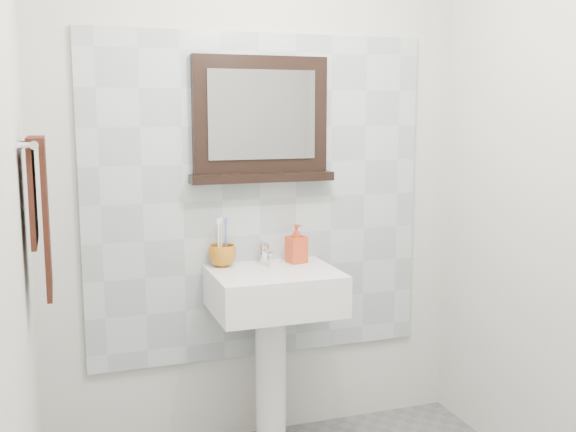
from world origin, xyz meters
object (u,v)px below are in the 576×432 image
object	(u,v)px
pedestal_sink	(274,310)
hand_towel	(40,204)
toothbrush_cup	(222,256)
framed_mirror	(261,122)
soap_dispenser	(296,243)

from	to	relation	value
pedestal_sink	hand_towel	bearing A→B (deg)	-162.89
toothbrush_cup	framed_mirror	world-z (taller)	framed_mirror
pedestal_sink	soap_dispenser	bearing A→B (deg)	36.54
toothbrush_cup	hand_towel	size ratio (longest dim) A/B	0.22
toothbrush_cup	soap_dispenser	world-z (taller)	soap_dispenser
toothbrush_cup	soap_dispenser	bearing A→B (deg)	-5.68
pedestal_sink	soap_dispenser	size ratio (longest dim) A/B	5.32
pedestal_sink	framed_mirror	bearing A→B (deg)	89.49
pedestal_sink	toothbrush_cup	distance (m)	0.34
toothbrush_cup	framed_mirror	distance (m)	0.63
hand_towel	framed_mirror	bearing A→B (deg)	26.79
pedestal_sink	framed_mirror	xyz separation A→B (m)	(0.00, 0.19, 0.83)
soap_dispenser	framed_mirror	bearing A→B (deg)	140.24
pedestal_sink	hand_towel	distance (m)	1.13
framed_mirror	hand_towel	xyz separation A→B (m)	(-0.94, -0.48, -0.27)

